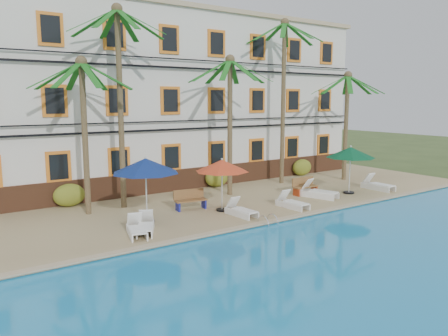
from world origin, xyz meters
TOP-DOWN VIEW (x-y plane):
  - ground at (0.00, 0.00)m, footprint 100.00×100.00m
  - pool_deck at (0.00, 5.00)m, footprint 30.00×12.00m
  - swimming_pool at (0.00, -7.00)m, footprint 26.00×12.00m
  - pool_coping at (0.00, -0.90)m, footprint 30.00×0.35m
  - hotel_building at (0.00, 9.98)m, footprint 25.40×6.44m
  - palm_a at (-6.85, 4.74)m, footprint 4.45×4.45m
  - palm_b at (-5.10, 4.97)m, footprint 4.45×4.45m
  - palm_c at (0.67, 4.43)m, footprint 4.45×4.45m
  - palm_d at (5.23, 5.37)m, footprint 4.45×4.45m
  - palm_e at (9.28, 3.98)m, footprint 4.45×4.45m
  - shrub_left at (-7.17, 6.60)m, footprint 1.50×0.90m
  - shrub_mid at (1.26, 6.60)m, footprint 1.50×0.90m
  - shrub_right at (8.14, 6.60)m, footprint 1.50×0.90m
  - umbrella_blue at (-5.27, 1.98)m, footprint 2.77×2.77m
  - umbrella_red at (-1.63, 1.80)m, footprint 2.44×2.44m
  - umbrella_green at (6.20, 1.01)m, footprint 2.62×2.62m
  - lounger_a at (-6.34, 0.59)m, footprint 1.00×1.75m
  - lounger_b at (-5.90, 0.75)m, footprint 1.31×1.77m
  - lounger_c at (-1.43, 0.61)m, footprint 0.70×1.71m
  - lounger_d at (1.41, 0.40)m, footprint 0.70×1.73m
  - lounger_e at (4.06, 1.25)m, footprint 1.27×2.10m
  - lounger_f at (8.34, 0.76)m, footprint 0.70×1.88m
  - bench_left at (-2.67, 2.88)m, footprint 1.55×0.68m
  - bench_right at (4.01, 2.20)m, footprint 1.51×0.50m
  - pool_ladder at (-1.24, -1.00)m, footprint 0.54×0.74m

SIDE VIEW (x-z plane):
  - ground at x=0.00m, z-range 0.00..0.00m
  - swimming_pool at x=0.00m, z-range 0.00..0.20m
  - pool_deck at x=0.00m, z-range 0.00..0.25m
  - pool_ladder at x=-1.24m, z-range -0.12..0.62m
  - pool_coping at x=0.00m, z-range 0.25..0.31m
  - lounger_a at x=-6.34m, z-range 0.11..0.89m
  - lounger_c at x=-1.43m, z-range 0.11..0.90m
  - lounger_b at x=-5.90m, z-range 0.11..0.90m
  - lounger_d at x=1.41m, z-range 0.11..0.91m
  - lounger_f at x=8.34m, z-range 0.09..0.98m
  - lounger_e at x=4.06m, z-range 0.09..1.02m
  - bench_left at x=-2.67m, z-range 0.26..1.18m
  - bench_right at x=4.01m, z-range 0.26..1.18m
  - shrub_left at x=-7.17m, z-range 0.25..1.35m
  - shrub_mid at x=1.26m, z-range 0.25..1.35m
  - shrub_right at x=8.14m, z-range 0.25..1.35m
  - umbrella_red at x=-1.63m, z-range 1.11..3.55m
  - umbrella_green at x=6.20m, z-range 1.17..3.79m
  - umbrella_blue at x=-5.27m, z-range 1.23..4.00m
  - palm_e at x=9.28m, z-range 1.30..8.09m
  - palm_a at x=-6.85m, z-range 1.31..8.20m
  - palm_c at x=0.67m, z-range 1.34..8.69m
  - hotel_building at x=0.00m, z-range 0.26..10.49m
  - palm_b at x=-5.10m, z-range 1.48..10.77m
  - palm_d at x=5.23m, z-range 1.51..11.25m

